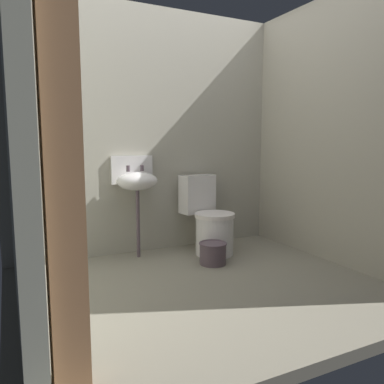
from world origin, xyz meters
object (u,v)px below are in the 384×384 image
object	(u,v)px
wooden_door_post	(60,117)
sink	(136,180)
bucket	(213,253)
toilet_near_wall	(209,221)

from	to	relation	value
wooden_door_post	sink	world-z (taller)	wooden_door_post
wooden_door_post	bucket	bearing A→B (deg)	41.10
toilet_near_wall	sink	size ratio (longest dim) A/B	0.79
wooden_door_post	bucket	xyz separation A→B (m)	(1.46, 1.27, -1.12)
sink	bucket	bearing A→B (deg)	-44.53
wooden_door_post	sink	xyz separation A→B (m)	(0.91, 1.81, -0.47)
wooden_door_post	bucket	world-z (taller)	wooden_door_post
toilet_near_wall	wooden_door_post	bearing A→B (deg)	36.74
toilet_near_wall	bucket	world-z (taller)	toilet_near_wall
toilet_near_wall	sink	xyz separation A→B (m)	(-0.70, 0.19, 0.43)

